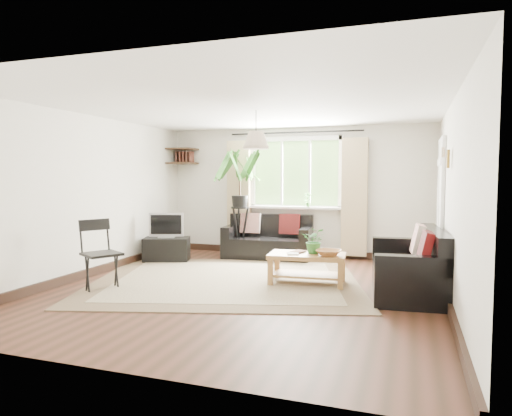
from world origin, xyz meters
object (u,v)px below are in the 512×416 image
(sofa_back, at_px, (268,238))
(folding_chair, at_px, (102,255))
(tv_stand, at_px, (167,249))
(palm_stand, at_px, (240,203))
(sofa_right, at_px, (407,263))
(coffee_table, at_px, (307,269))

(sofa_back, xyz_separation_m, folding_chair, (-1.37, -2.96, 0.09))
(tv_stand, xyz_separation_m, folding_chair, (0.22, -2.07, 0.25))
(sofa_back, distance_m, palm_stand, 0.83)
(palm_stand, xyz_separation_m, folding_chair, (-0.82, -2.96, -0.54))
(sofa_right, bearing_deg, coffee_table, -98.62)
(palm_stand, bearing_deg, sofa_back, -0.60)
(folding_chair, bearing_deg, sofa_back, 5.08)
(sofa_back, height_order, folding_chair, folding_chair)
(sofa_right, relative_size, coffee_table, 1.61)
(sofa_right, relative_size, folding_chair, 1.82)
(sofa_back, distance_m, folding_chair, 3.26)
(sofa_right, bearing_deg, palm_stand, -127.15)
(coffee_table, height_order, tv_stand, coffee_table)
(sofa_right, xyz_separation_m, palm_stand, (-2.98, 1.86, 0.61))
(coffee_table, distance_m, tv_stand, 2.85)
(sofa_right, distance_m, palm_stand, 3.57)
(coffee_table, bearing_deg, sofa_back, 122.17)
(coffee_table, bearing_deg, tv_stand, 161.85)
(sofa_back, relative_size, tv_stand, 2.04)
(tv_stand, bearing_deg, palm_stand, 21.73)
(folding_chair, bearing_deg, palm_stand, 14.45)
(sofa_right, distance_m, coffee_table, 1.33)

